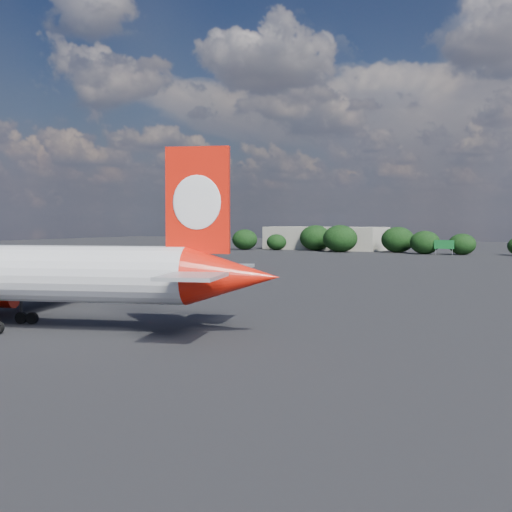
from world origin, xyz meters
The scene contains 4 objects.
ground centered at (0.00, 60.00, 0.00)m, with size 500.00×500.00×0.00m, color black.
qantas_airliner centered at (-13.57, 11.95, 5.35)m, with size 52.10×50.10×17.56m.
terminal_building centered at (-65.00, 192.00, 4.00)m, with size 42.00×16.00×8.00m.
highway_sign centered at (-18.00, 176.00, 3.13)m, with size 6.00×0.30×4.50m.
Camera 1 is at (44.49, -34.80, 10.87)m, focal length 50.00 mm.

